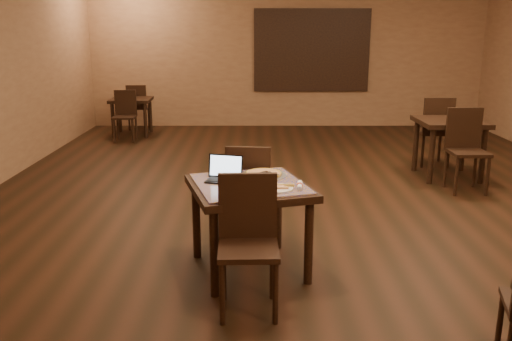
{
  "coord_description": "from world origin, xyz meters",
  "views": [
    {
      "loc": [
        -0.64,
        -6.26,
        1.99
      ],
      "look_at": [
        -0.63,
        -1.94,
        0.85
      ],
      "focal_mm": 38.0,
      "sensor_mm": 36.0,
      "label": 1
    }
  ],
  "objects_px": {
    "other_table_b": "(131,105)",
    "other_table_b_chair_near": "(125,112)",
    "chair_main_far": "(249,188)",
    "laptop": "(225,174)",
    "tiled_table": "(249,195)",
    "other_table_a_chair_near": "(466,145)",
    "other_table_a_chair_far": "(435,128)",
    "chair_main_near": "(248,235)",
    "other_table_b_chair_far": "(138,105)",
    "pizza_pan": "(264,175)",
    "other_table_a": "(450,130)"
  },
  "relations": [
    {
      "from": "chair_main_far",
      "to": "other_table_b",
      "type": "bearing_deg",
      "value": -61.37
    },
    {
      "from": "other_table_b",
      "to": "laptop",
      "type": "bearing_deg",
      "value": -72.26
    },
    {
      "from": "other_table_b",
      "to": "chair_main_near",
      "type": "bearing_deg",
      "value": -72.69
    },
    {
      "from": "tiled_table",
      "to": "laptop",
      "type": "xyz_separation_m",
      "value": [
        -0.2,
        0.1,
        0.16
      ]
    },
    {
      "from": "chair_main_near",
      "to": "other_table_a_chair_far",
      "type": "xyz_separation_m",
      "value": [
        2.68,
        4.18,
        0.03
      ]
    },
    {
      "from": "other_table_a_chair_near",
      "to": "other_table_b_chair_near",
      "type": "relative_size",
      "value": 1.14
    },
    {
      "from": "tiled_table",
      "to": "other_table_b_chair_near",
      "type": "xyz_separation_m",
      "value": [
        -2.31,
        5.49,
        -0.15
      ]
    },
    {
      "from": "tiled_table",
      "to": "other_table_a_chair_far",
      "type": "distance_m",
      "value": 4.46
    },
    {
      "from": "chair_main_far",
      "to": "other_table_a_chair_far",
      "type": "height_order",
      "value": "other_table_a_chair_far"
    },
    {
      "from": "other_table_b",
      "to": "pizza_pan",
      "type": "bearing_deg",
      "value": -69.06
    },
    {
      "from": "pizza_pan",
      "to": "other_table_b",
      "type": "relative_size",
      "value": 0.51
    },
    {
      "from": "other_table_b_chair_far",
      "to": "pizza_pan",
      "type": "bearing_deg",
      "value": 109.18
    },
    {
      "from": "pizza_pan",
      "to": "other_table_a_chair_near",
      "type": "xyz_separation_m",
      "value": [
        2.56,
        2.13,
        -0.19
      ]
    },
    {
      "from": "other_table_a_chair_near",
      "to": "other_table_a_chair_far",
      "type": "xyz_separation_m",
      "value": [
        0.0,
        1.2,
        0.0
      ]
    },
    {
      "from": "chair_main_far",
      "to": "pizza_pan",
      "type": "height_order",
      "value": "chair_main_far"
    },
    {
      "from": "pizza_pan",
      "to": "other_table_a_chair_near",
      "type": "bearing_deg",
      "value": 39.77
    },
    {
      "from": "tiled_table",
      "to": "chair_main_far",
      "type": "bearing_deg",
      "value": 74.5
    },
    {
      "from": "pizza_pan",
      "to": "other_table_a_chair_far",
      "type": "bearing_deg",
      "value": 52.42
    },
    {
      "from": "tiled_table",
      "to": "other_table_b_chair_far",
      "type": "relative_size",
      "value": 1.26
    },
    {
      "from": "other_table_a",
      "to": "other_table_b",
      "type": "xyz_separation_m",
      "value": [
        -4.99,
        3.05,
        -0.08
      ]
    },
    {
      "from": "laptop",
      "to": "other_table_b_chair_far",
      "type": "bearing_deg",
      "value": 121.7
    },
    {
      "from": "other_table_a",
      "to": "tiled_table",
      "type": "bearing_deg",
      "value": -132.82
    },
    {
      "from": "tiled_table",
      "to": "other_table_b",
      "type": "xyz_separation_m",
      "value": [
        -2.31,
        6.02,
        -0.08
      ]
    },
    {
      "from": "chair_main_near",
      "to": "other_table_b",
      "type": "xyz_separation_m",
      "value": [
        -2.31,
        6.63,
        0.03
      ]
    },
    {
      "from": "tiled_table",
      "to": "other_table_b",
      "type": "bearing_deg",
      "value": 94.75
    },
    {
      "from": "chair_main_far",
      "to": "other_table_b_chair_near",
      "type": "xyz_separation_m",
      "value": [
        -2.3,
        4.87,
        -0.03
      ]
    },
    {
      "from": "chair_main_near",
      "to": "laptop",
      "type": "bearing_deg",
      "value": 103.74
    },
    {
      "from": "pizza_pan",
      "to": "other_table_b_chair_near",
      "type": "height_order",
      "value": "other_table_b_chair_near"
    },
    {
      "from": "other_table_a_chair_near",
      "to": "other_table_b_chair_far",
      "type": "bearing_deg",
      "value": 139.31
    },
    {
      "from": "chair_main_near",
      "to": "other_table_a",
      "type": "height_order",
      "value": "chair_main_near"
    },
    {
      "from": "pizza_pan",
      "to": "other_table_b_chair_far",
      "type": "height_order",
      "value": "other_table_b_chair_far"
    },
    {
      "from": "chair_main_near",
      "to": "laptop",
      "type": "relative_size",
      "value": 2.94
    },
    {
      "from": "other_table_a",
      "to": "other_table_b_chair_near",
      "type": "height_order",
      "value": "other_table_b_chair_near"
    },
    {
      "from": "chair_main_near",
      "to": "other_table_b_chair_near",
      "type": "relative_size",
      "value": 1.09
    },
    {
      "from": "other_table_b",
      "to": "other_table_b_chair_near",
      "type": "height_order",
      "value": "other_table_b_chair_near"
    },
    {
      "from": "laptop",
      "to": "other_table_a",
      "type": "xyz_separation_m",
      "value": [
        2.88,
        2.87,
        -0.16
      ]
    },
    {
      "from": "chair_main_near",
      "to": "other_table_a_chair_far",
      "type": "distance_m",
      "value": 4.97
    },
    {
      "from": "pizza_pan",
      "to": "other_table_a_chair_far",
      "type": "distance_m",
      "value": 4.2
    },
    {
      "from": "other_table_a_chair_far",
      "to": "other_table_b_chair_near",
      "type": "bearing_deg",
      "value": -21.82
    },
    {
      "from": "chair_main_near",
      "to": "other_table_b_chair_near",
      "type": "xyz_separation_m",
      "value": [
        -2.31,
        6.1,
        -0.04
      ]
    },
    {
      "from": "chair_main_far",
      "to": "laptop",
      "type": "distance_m",
      "value": 0.62
    },
    {
      "from": "chair_main_near",
      "to": "pizza_pan",
      "type": "distance_m",
      "value": 0.89
    },
    {
      "from": "tiled_table",
      "to": "other_table_b",
      "type": "height_order",
      "value": "tiled_table"
    },
    {
      "from": "laptop",
      "to": "other_table_b_chair_near",
      "type": "relative_size",
      "value": 0.37
    },
    {
      "from": "other_table_b_chair_far",
      "to": "tiled_table",
      "type": "bearing_deg",
      "value": 107.54
    },
    {
      "from": "tiled_table",
      "to": "other_table_a_chair_near",
      "type": "relative_size",
      "value": 1.11
    },
    {
      "from": "chair_main_near",
      "to": "other_table_a_chair_near",
      "type": "height_order",
      "value": "other_table_a_chair_near"
    },
    {
      "from": "other_table_b_chair_near",
      "to": "other_table_a",
      "type": "bearing_deg",
      "value": -28.69
    },
    {
      "from": "laptop",
      "to": "other_table_b",
      "type": "relative_size",
      "value": 0.43
    },
    {
      "from": "chair_main_far",
      "to": "other_table_b",
      "type": "distance_m",
      "value": 5.87
    }
  ]
}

